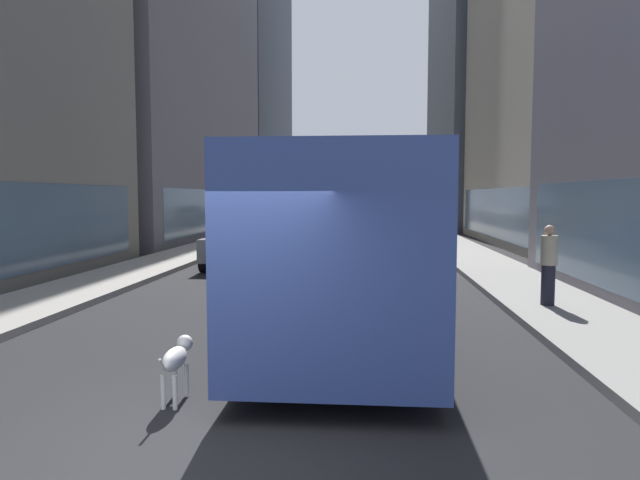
% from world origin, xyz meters
% --- Properties ---
extents(ground_plane, '(120.00, 120.00, 0.00)m').
position_xyz_m(ground_plane, '(0.00, 35.00, 0.00)').
color(ground_plane, '#232326').
extents(sidewalk_left, '(2.40, 110.00, 0.15)m').
position_xyz_m(sidewalk_left, '(-5.70, 35.00, 0.07)').
color(sidewalk_left, '#9E9991').
rests_on(sidewalk_left, ground).
extents(sidewalk_right, '(2.40, 110.00, 0.15)m').
position_xyz_m(sidewalk_right, '(5.70, 35.00, 0.07)').
color(sidewalk_right, gray).
rests_on(sidewalk_right, ground).
extents(building_left_mid, '(9.09, 23.23, 23.69)m').
position_xyz_m(building_left_mid, '(-11.90, 29.64, 11.83)').
color(building_left_mid, slate).
rests_on(building_left_mid, ground).
extents(building_left_far, '(8.55, 21.48, 37.54)m').
position_xyz_m(building_left_far, '(-11.90, 53.85, 18.76)').
color(building_left_far, '#4C515B').
rests_on(building_left_far, ground).
extents(building_right_far, '(9.38, 16.60, 23.85)m').
position_xyz_m(building_right_far, '(11.90, 40.88, 11.92)').
color(building_right_far, '#4C515B').
rests_on(building_right_far, ground).
extents(transit_bus, '(2.78, 11.53, 3.05)m').
position_xyz_m(transit_bus, '(1.20, 6.49, 1.78)').
color(transit_bus, '#33478C').
rests_on(transit_bus, ground).
extents(car_blue_hatchback, '(1.85, 4.40, 1.62)m').
position_xyz_m(car_blue_hatchback, '(1.20, 17.14, 0.82)').
color(car_blue_hatchback, '#4C6BB7').
rests_on(car_blue_hatchback, ground).
extents(car_yellow_taxi, '(1.77, 4.25, 1.62)m').
position_xyz_m(car_yellow_taxi, '(1.20, 37.20, 0.82)').
color(car_yellow_taxi, yellow).
rests_on(car_yellow_taxi, ground).
extents(car_silver_sedan, '(1.86, 4.23, 1.62)m').
position_xyz_m(car_silver_sedan, '(-2.80, 20.88, 0.82)').
color(car_silver_sedan, '#B7BABF').
rests_on(car_silver_sedan, ground).
extents(car_white_van, '(1.80, 4.07, 1.62)m').
position_xyz_m(car_white_van, '(-1.20, 41.95, 0.82)').
color(car_white_van, silver).
rests_on(car_white_van, ground).
extents(car_black_suv, '(1.74, 3.96, 1.62)m').
position_xyz_m(car_black_suv, '(-2.80, 46.41, 0.82)').
color(car_black_suv, black).
rests_on(car_black_suv, ground).
extents(car_grey_wagon, '(1.83, 4.43, 1.62)m').
position_xyz_m(car_grey_wagon, '(-2.80, 14.33, 0.82)').
color(car_grey_wagon, slate).
rests_on(car_grey_wagon, ground).
extents(box_truck, '(2.30, 7.50, 3.05)m').
position_xyz_m(box_truck, '(-1.20, 28.15, 1.67)').
color(box_truck, silver).
rests_on(box_truck, ground).
extents(dalmatian_dog, '(0.22, 0.96, 0.72)m').
position_xyz_m(dalmatian_dog, '(-0.67, 1.49, 0.51)').
color(dalmatian_dog, white).
rests_on(dalmatian_dog, ground).
extents(pedestrian_in_coat, '(0.34, 0.34, 1.69)m').
position_xyz_m(pedestrian_in_coat, '(5.40, 7.14, 1.01)').
color(pedestrian_in_coat, '#1E1E2D').
rests_on(pedestrian_in_coat, sidewalk_right).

